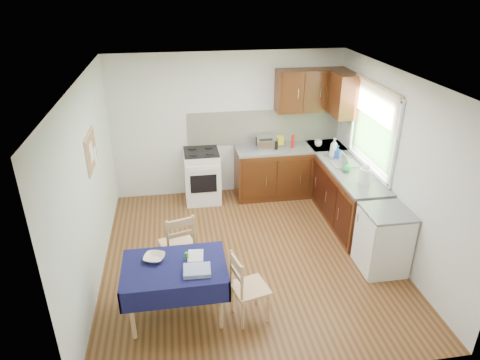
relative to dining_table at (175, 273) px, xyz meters
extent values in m
plane|color=#483013|center=(1.02, 1.01, -0.59)|extent=(4.20, 4.20, 0.00)
cube|color=silver|center=(1.02, 1.01, 1.91)|extent=(4.00, 4.20, 0.02)
cube|color=silver|center=(1.02, 3.11, 0.66)|extent=(4.00, 0.02, 2.50)
cube|color=silver|center=(1.02, -1.09, 0.66)|extent=(4.00, 0.02, 2.50)
cube|color=silver|center=(-0.98, 1.01, 0.66)|extent=(0.02, 4.20, 2.50)
cube|color=silver|center=(3.02, 1.01, 0.66)|extent=(0.02, 4.20, 2.50)
cube|color=#321608|center=(2.07, 2.81, -0.16)|extent=(1.90, 0.60, 0.86)
cube|color=#321608|center=(2.72, 1.66, -0.16)|extent=(0.60, 1.70, 0.86)
cube|color=slate|center=(2.07, 2.81, 0.29)|extent=(1.90, 0.60, 0.04)
cube|color=slate|center=(2.72, 1.66, 0.29)|extent=(0.60, 1.70, 0.04)
cube|color=slate|center=(2.72, 2.81, 0.29)|extent=(0.60, 0.60, 0.04)
cube|color=white|center=(1.67, 3.09, 0.61)|extent=(2.70, 0.02, 0.60)
cube|color=#321608|center=(2.42, 2.93, 1.26)|extent=(1.20, 0.35, 0.70)
cube|color=#321608|center=(2.85, 2.51, 1.26)|extent=(0.35, 0.50, 0.70)
cube|color=white|center=(0.52, 2.81, -0.14)|extent=(0.60, 0.60, 0.90)
cube|color=black|center=(0.52, 2.81, 0.31)|extent=(0.58, 0.58, 0.02)
cube|color=black|center=(0.52, 2.50, -0.14)|extent=(0.44, 0.01, 0.32)
cube|color=#2A5020|center=(3.01, 1.71, 0.91)|extent=(0.01, 1.40, 0.85)
cube|color=white|center=(2.99, 1.71, 1.56)|extent=(0.04, 1.48, 0.06)
cube|color=white|center=(2.99, 1.71, 0.36)|extent=(0.04, 1.48, 0.06)
cube|color=beige|center=(2.98, 1.71, 1.34)|extent=(0.02, 1.36, 0.44)
cube|color=white|center=(2.72, 0.46, -0.17)|extent=(0.55, 0.58, 0.85)
cube|color=slate|center=(2.72, 0.46, 0.28)|extent=(0.58, 0.60, 0.03)
cube|color=tan|center=(-0.95, 1.31, 1.01)|extent=(0.02, 0.62, 0.47)
cube|color=#935E3D|center=(-0.94, 1.31, 1.01)|extent=(0.01, 0.56, 0.41)
cube|color=white|center=(-0.93, 1.23, 1.03)|extent=(0.00, 0.18, 0.24)
cube|color=white|center=(-0.93, 1.43, 0.91)|extent=(0.00, 0.15, 0.20)
cube|color=#0E0F39|center=(0.00, 0.00, 0.09)|extent=(1.12, 0.74, 0.03)
cube|color=#0E0F39|center=(0.00, -0.38, -0.03)|extent=(1.16, 0.02, 0.26)
cube|color=#0E0F39|center=(0.00, 0.38, -0.03)|extent=(1.16, 0.02, 0.26)
cube|color=#0E0F39|center=(-0.57, 0.00, -0.03)|extent=(0.02, 0.78, 0.26)
cube|color=#0E0F39|center=(0.57, 0.00, -0.03)|extent=(0.02, 0.78, 0.26)
cylinder|color=tan|center=(-0.48, -0.29, -0.26)|extent=(0.05, 0.05, 0.67)
cylinder|color=tan|center=(0.48, -0.29, -0.26)|extent=(0.05, 0.05, 0.67)
cylinder|color=tan|center=(-0.48, 0.29, -0.26)|extent=(0.05, 0.05, 0.67)
cylinder|color=tan|center=(0.48, 0.29, -0.26)|extent=(0.05, 0.05, 0.67)
cube|color=tan|center=(0.05, 0.78, -0.15)|extent=(0.51, 0.51, 0.04)
cube|color=tan|center=(0.10, 0.61, 0.20)|extent=(0.37, 0.13, 0.30)
cylinder|color=tan|center=(0.16, 0.98, -0.37)|extent=(0.04, 0.04, 0.44)
cylinder|color=tan|center=(-0.16, 0.89, -0.37)|extent=(0.04, 0.04, 0.44)
cylinder|color=tan|center=(0.25, 0.66, -0.37)|extent=(0.04, 0.04, 0.44)
cylinder|color=tan|center=(-0.07, 0.57, -0.37)|extent=(0.04, 0.04, 0.44)
cube|color=tan|center=(0.83, -0.17, -0.18)|extent=(0.46, 0.46, 0.04)
cube|color=tan|center=(0.67, -0.20, 0.13)|extent=(0.11, 0.34, 0.27)
cylinder|color=tan|center=(1.01, -0.28, -0.39)|extent=(0.03, 0.03, 0.41)
cylinder|color=tan|center=(0.94, 0.02, -0.39)|extent=(0.03, 0.03, 0.41)
cylinder|color=tan|center=(0.71, -0.35, -0.39)|extent=(0.03, 0.03, 0.41)
cylinder|color=tan|center=(0.64, -0.05, -0.39)|extent=(0.03, 0.03, 0.41)
cube|color=silver|center=(1.62, 2.72, 0.40)|extent=(0.27, 0.17, 0.19)
cube|color=black|center=(1.62, 2.72, 0.51)|extent=(0.23, 0.02, 0.02)
cube|color=black|center=(1.66, 2.85, 0.38)|extent=(0.33, 0.28, 0.15)
cube|color=silver|center=(1.66, 2.85, 0.48)|extent=(0.33, 0.28, 0.03)
cylinder|color=red|center=(2.10, 2.75, 0.42)|extent=(0.05, 0.05, 0.23)
cube|color=yellow|center=(1.92, 2.95, 0.39)|extent=(0.14, 0.12, 0.16)
cube|color=gray|center=(2.71, 1.92, 0.32)|extent=(0.39, 0.30, 0.02)
cylinder|color=white|center=(2.71, 1.92, 0.40)|extent=(0.05, 0.19, 0.18)
cylinder|color=white|center=(2.75, 1.26, 0.41)|extent=(0.17, 0.17, 0.22)
sphere|color=white|center=(2.75, 1.26, 0.54)|extent=(0.11, 0.11, 0.11)
imported|color=silver|center=(2.56, 2.76, 0.36)|extent=(0.18, 0.18, 0.11)
imported|color=white|center=(2.65, 2.26, 0.47)|extent=(0.16, 0.16, 0.32)
imported|color=#1D4CAD|center=(2.70, 2.21, 0.41)|extent=(0.13, 0.13, 0.20)
imported|color=#268C3F|center=(2.63, 1.66, 0.40)|extent=(0.19, 0.19, 0.18)
imported|color=beige|center=(-0.22, 0.14, 0.13)|extent=(0.29, 0.29, 0.06)
imported|color=white|center=(0.16, 0.13, 0.11)|extent=(0.20, 0.25, 0.02)
cylinder|color=#258728|center=(0.14, 0.10, 0.15)|extent=(0.04, 0.04, 0.09)
cube|color=navy|center=(0.24, -0.16, 0.13)|extent=(0.30, 0.24, 0.05)
camera|label=1|loc=(0.11, -3.91, 2.99)|focal=32.00mm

